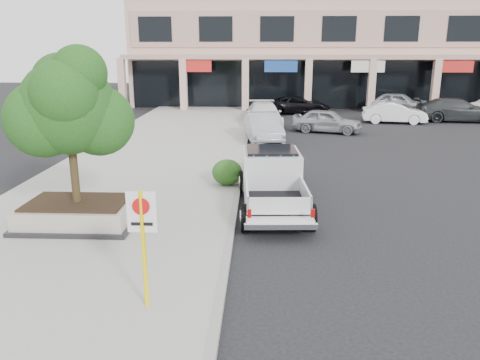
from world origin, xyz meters
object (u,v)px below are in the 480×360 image
at_px(curb_car_d, 264,109).
at_px(lot_car_e, 399,103).
at_px(curb_car_c, 264,115).
at_px(lot_car_c, 457,110).
at_px(pickup_truck, 273,183).
at_px(lot_car_b, 394,113).
at_px(planter_tree, 75,107).
at_px(planter, 78,213).
at_px(curb_car_b, 263,128).
at_px(lot_car_d, 299,105).
at_px(lot_car_a, 327,121).
at_px(no_parking_sign, 143,233).
at_px(curb_car_a, 268,168).

height_order(curb_car_d, lot_car_e, lot_car_e).
distance_m(curb_car_c, lot_car_c, 13.82).
bearing_deg(pickup_truck, lot_car_b, 61.50).
xyz_separation_m(planter_tree, pickup_truck, (5.36, 1.79, -2.54)).
height_order(planter, curb_car_c, curb_car_c).
distance_m(pickup_truck, curb_car_d, 20.19).
distance_m(pickup_truck, curb_car_b, 11.17).
distance_m(lot_car_c, lot_car_e, 5.22).
height_order(curb_car_c, lot_car_b, curb_car_c).
bearing_deg(pickup_truck, planter, -163.55).
height_order(lot_car_b, lot_car_e, lot_car_e).
xyz_separation_m(curb_car_b, lot_car_d, (2.83, 11.73, -0.10)).
relative_size(lot_car_a, lot_car_c, 0.75).
xyz_separation_m(planter_tree, lot_car_a, (8.98, 16.19, -2.71)).
bearing_deg(lot_car_e, no_parking_sign, -178.73).
height_order(planter_tree, curb_car_c, planter_tree).
bearing_deg(planter, curb_car_d, 76.48).
xyz_separation_m(no_parking_sign, curb_car_d, (2.39, 26.36, -0.97)).
bearing_deg(lot_car_d, lot_car_b, -126.78).
height_order(planter, lot_car_b, lot_car_b).
height_order(planter, planter_tree, planter_tree).
bearing_deg(curb_car_d, curb_car_b, -84.77).
height_order(no_parking_sign, lot_car_d, no_parking_sign).
xyz_separation_m(curb_car_b, lot_car_a, (3.89, 3.23, -0.07)).
distance_m(curb_car_d, lot_car_c, 13.52).
xyz_separation_m(planter, lot_car_c, (18.81, 21.24, 0.33)).
bearing_deg(lot_car_c, curb_car_c, 105.62).
bearing_deg(lot_car_d, no_parking_sign, 169.75).
height_order(lot_car_a, lot_car_d, lot_car_a).
bearing_deg(lot_car_a, lot_car_d, 24.58).
bearing_deg(curb_car_d, lot_car_e, 23.98).
relative_size(curb_car_b, lot_car_d, 0.97).
distance_m(curb_car_c, curb_car_d, 3.79).
xyz_separation_m(pickup_truck, lot_car_e, (10.52, 23.70, -0.06)).
xyz_separation_m(no_parking_sign, lot_car_c, (15.88, 25.46, -0.83)).
relative_size(planter_tree, curb_car_a, 1.03).
xyz_separation_m(lot_car_b, lot_car_d, (-6.17, 4.57, -0.01)).
xyz_separation_m(no_parking_sign, pickup_truck, (2.56, 6.17, -0.76)).
relative_size(lot_car_a, lot_car_d, 0.85).
height_order(curb_car_d, lot_car_b, lot_car_b).
distance_m(planter_tree, lot_car_a, 18.71).
bearing_deg(lot_car_b, curb_car_c, 110.35).
height_order(planter_tree, curb_car_d, planter_tree).
relative_size(planter_tree, pickup_truck, 0.72).
bearing_deg(curb_car_c, no_parking_sign, -100.36).
relative_size(pickup_truck, lot_car_b, 1.32).
bearing_deg(pickup_truck, curb_car_c, 87.67).
xyz_separation_m(planter, planter_tree, (0.13, 0.15, 2.94)).
bearing_deg(pickup_truck, lot_car_d, 80.59).
relative_size(curb_car_b, lot_car_b, 1.13).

